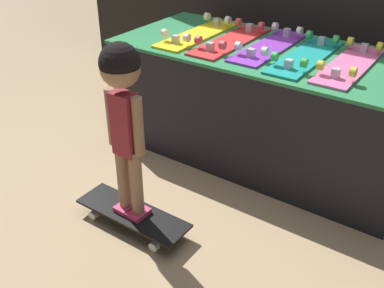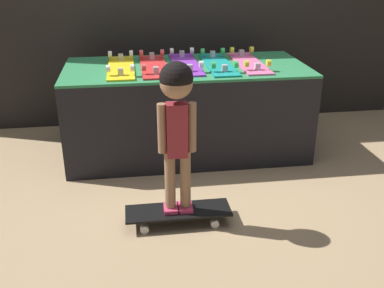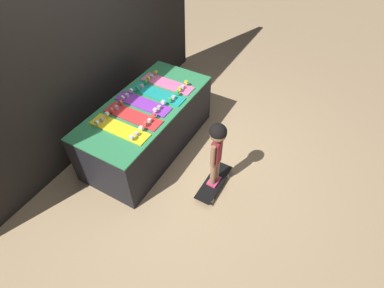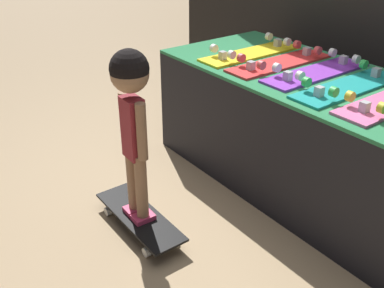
{
  "view_description": "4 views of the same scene",
  "coord_description": "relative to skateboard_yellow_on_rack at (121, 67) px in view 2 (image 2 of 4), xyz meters",
  "views": [
    {
      "loc": [
        1.16,
        -1.96,
        1.65
      ],
      "look_at": [
        -0.09,
        -0.17,
        0.36
      ],
      "focal_mm": 42.0,
      "sensor_mm": 36.0,
      "label": 1
    },
    {
      "loc": [
        -0.45,
        -2.99,
        1.6
      ],
      "look_at": [
        -0.06,
        -0.24,
        0.39
      ],
      "focal_mm": 42.0,
      "sensor_mm": 36.0,
      "label": 2
    },
    {
      "loc": [
        -2.31,
        -1.46,
        3.09
      ],
      "look_at": [
        -0.04,
        -0.17,
        0.42
      ],
      "focal_mm": 28.0,
      "sensor_mm": 36.0,
      "label": 3
    },
    {
      "loc": [
        1.6,
        -1.54,
        1.62
      ],
      "look_at": [
        -0.15,
        -0.24,
        0.45
      ],
      "focal_mm": 42.0,
      "sensor_mm": 36.0,
      "label": 4
    }
  ],
  "objects": [
    {
      "name": "skateboard_red_on_rack",
      "position": [
        0.26,
        0.0,
        0.0
      ],
      "size": [
        0.2,
        0.76,
        0.09
      ],
      "color": "red",
      "rests_on": "display_rack"
    },
    {
      "name": "skateboard_pink_on_rack",
      "position": [
        1.03,
        0.01,
        0.0
      ],
      "size": [
        0.2,
        0.76,
        0.09
      ],
      "color": "pink",
      "rests_on": "display_rack"
    },
    {
      "name": "skateboard_on_floor",
      "position": [
        0.32,
        -1.1,
        -0.68
      ],
      "size": [
        0.66,
        0.21,
        0.09
      ],
      "color": "black",
      "rests_on": "ground_plane"
    },
    {
      "name": "skateboard_teal_on_rack",
      "position": [
        0.78,
        -0.0,
        0.0
      ],
      "size": [
        0.2,
        0.76,
        0.09
      ],
      "color": "teal",
      "rests_on": "display_rack"
    },
    {
      "name": "child",
      "position": [
        0.32,
        -1.1,
        0.0
      ],
      "size": [
        0.23,
        0.19,
        0.95
      ],
      "rotation": [
        0.0,
        0.0,
        -0.03
      ],
      "color": "#E03D6B",
      "rests_on": "skateboard_on_floor"
    },
    {
      "name": "ground_plane",
      "position": [
        0.52,
        -0.52,
        -0.75
      ],
      "size": [
        16.0,
        16.0,
        0.0
      ],
      "primitive_type": "plane",
      "color": "tan"
    },
    {
      "name": "display_rack",
      "position": [
        0.52,
        0.02,
        -0.38
      ],
      "size": [
        1.94,
        0.9,
        0.74
      ],
      "color": "black",
      "rests_on": "ground_plane"
    },
    {
      "name": "skateboard_purple_on_rack",
      "position": [
        0.52,
        0.04,
        0.0
      ],
      "size": [
        0.2,
        0.76,
        0.09
      ],
      "color": "purple",
      "rests_on": "display_rack"
    },
    {
      "name": "skateboard_yellow_on_rack",
      "position": [
        0.0,
        0.0,
        0.0
      ],
      "size": [
        0.2,
        0.76,
        0.09
      ],
      "color": "yellow",
      "rests_on": "display_rack"
    }
  ]
}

